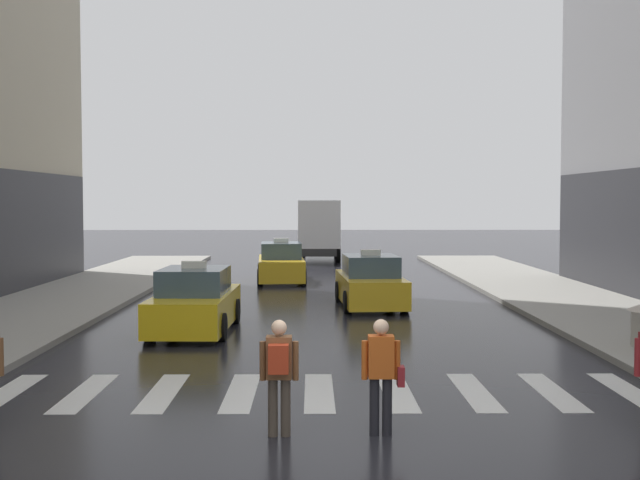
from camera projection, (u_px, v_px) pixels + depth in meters
ground_plane at (321, 446)px, 10.62m from camera, size 160.00×160.00×0.00m
crosswalk_markings at (319, 392)px, 13.61m from camera, size 11.30×2.80×0.01m
taxi_lead at (195, 303)px, 19.93m from camera, size 2.01×4.58×1.80m
taxi_second at (370, 284)px, 24.64m from camera, size 2.12×4.63×1.80m
taxi_third at (281, 264)px, 32.17m from camera, size 2.13×4.63×1.80m
box_truck at (320, 227)px, 43.83m from camera, size 2.35×7.57×3.35m
pedestrian_with_backpack at (279, 368)px, 10.99m from camera, size 0.55×0.43×1.65m
pedestrian_with_handbag at (382, 370)px, 11.08m from camera, size 0.61×0.24×1.65m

